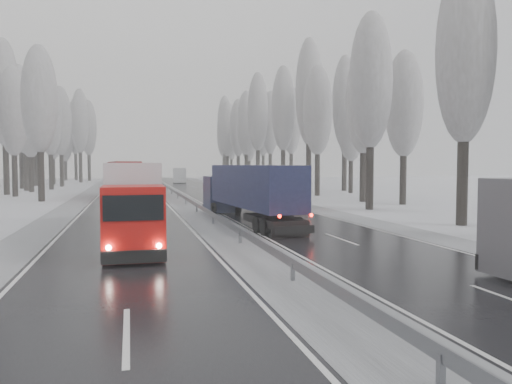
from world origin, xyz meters
name	(u,v)px	position (x,y,z in m)	size (l,w,h in m)	color
ground	(344,318)	(0.00, 0.00, 0.00)	(260.00, 260.00, 0.00)	silver
carriageway_right	(255,209)	(5.25, 30.00, 0.01)	(7.50, 200.00, 0.03)	black
carriageway_left	(129,212)	(-5.25, 30.00, 0.01)	(7.50, 200.00, 0.03)	black
median_slush	(194,210)	(0.00, 30.00, 0.02)	(3.00, 200.00, 0.04)	#A4A8AC
shoulder_right	(309,207)	(10.20, 30.00, 0.02)	(2.40, 200.00, 0.04)	#A4A8AC
shoulder_left	(63,213)	(-10.20, 30.00, 0.02)	(2.40, 200.00, 0.04)	#A4A8AC
median_guardrail	(194,203)	(0.00, 29.99, 0.60)	(0.12, 200.00, 0.76)	slate
tree_16	(465,53)	(15.04, 15.67, 10.67)	(3.60, 3.60, 16.53)	black
tree_18	(371,82)	(14.51, 27.03, 10.70)	(3.60, 3.60, 16.58)	black
tree_19	(404,105)	(20.02, 31.03, 9.42)	(3.60, 3.60, 14.57)	black
tree_20	(364,102)	(17.90, 35.17, 10.14)	(3.60, 3.60, 15.71)	black
tree_21	(366,90)	(20.12, 39.17, 12.00)	(3.60, 3.60, 18.62)	black
tree_22	(318,111)	(17.02, 45.60, 10.24)	(3.60, 3.60, 15.86)	black
tree_23	(351,127)	(23.31, 49.60, 8.77)	(3.60, 3.60, 13.55)	black
tree_24	(309,93)	(17.90, 51.02, 13.19)	(3.60, 3.60, 20.49)	black
tree_25	(345,103)	(24.81, 55.02, 12.52)	(3.60, 3.60, 19.44)	black
tree_26	(283,109)	(17.56, 61.27, 12.10)	(3.60, 3.60, 18.78)	black
tree_27	(318,118)	(24.72, 65.27, 11.36)	(3.60, 3.60, 17.62)	black
tree_28	(258,113)	(16.34, 71.95, 12.64)	(3.60, 3.60, 19.62)	black
tree_29	(291,121)	(23.71, 75.95, 11.67)	(3.60, 3.60, 18.11)	black
tree_30	(246,124)	(16.56, 81.70, 11.52)	(3.60, 3.60, 17.86)	black
tree_31	(270,124)	(22.48, 85.70, 11.97)	(3.60, 3.60, 18.58)	black
tree_32	(238,128)	(16.63, 89.21, 11.18)	(3.60, 3.60, 17.33)	black
tree_33	(249,139)	(19.77, 93.21, 9.26)	(3.60, 3.60, 14.33)	black
tree_34	(227,130)	(15.73, 96.32, 11.37)	(3.60, 3.60, 17.63)	black
tree_35	(263,130)	(24.94, 100.32, 11.77)	(3.60, 3.60, 18.25)	black
tree_36	(225,125)	(17.04, 106.16, 13.02)	(3.60, 3.60, 20.23)	black
tree_37	(249,137)	(24.02, 110.16, 10.56)	(3.60, 3.60, 16.37)	black
tree_38	(224,134)	(18.73, 116.73, 11.59)	(3.60, 3.60, 17.97)	black
tree_39	(231,139)	(21.55, 120.73, 10.45)	(3.60, 3.60, 16.19)	black
tree_62	(39,100)	(-13.94, 43.73, 10.36)	(3.60, 3.60, 16.04)	black
tree_64	(13,112)	(-18.26, 52.71, 9.96)	(3.60, 3.60, 15.42)	black
tree_65	(4,94)	(-20.05, 56.71, 12.55)	(3.60, 3.60, 19.48)	black
tree_66	(30,120)	(-18.16, 62.35, 9.84)	(3.60, 3.60, 15.23)	black
tree_67	(25,114)	(-19.54, 66.35, 11.03)	(3.60, 3.60, 17.09)	black
tree_68	(50,118)	(-16.58, 69.11, 10.75)	(3.60, 3.60, 16.65)	black
tree_69	(20,108)	(-21.42, 73.11, 12.46)	(3.60, 3.60, 19.35)	black
tree_70	(61,122)	(-16.33, 79.19, 11.03)	(3.60, 3.60, 17.09)	black
tree_71	(34,114)	(-21.09, 83.19, 12.63)	(3.60, 3.60, 19.61)	black
tree_72	(53,132)	(-18.93, 88.54, 9.76)	(3.60, 3.60, 15.11)	black
tree_73	(40,126)	(-21.82, 92.54, 11.11)	(3.60, 3.60, 17.22)	black
tree_74	(80,122)	(-15.07, 99.33, 12.67)	(3.60, 3.60, 19.68)	black
tree_75	(36,126)	(-24.20, 103.33, 11.99)	(3.60, 3.60, 18.60)	black
tree_76	(88,128)	(-14.05, 108.72, 11.95)	(3.60, 3.60, 18.55)	black
tree_77	(65,141)	(-19.66, 112.72, 9.26)	(3.60, 3.60, 14.32)	black
tree_78	(75,127)	(-17.56, 115.31, 12.59)	(3.60, 3.60, 19.55)	black
tree_79	(65,135)	(-20.33, 119.31, 11.01)	(3.60, 3.60, 17.07)	black
truck_blue_box	(248,189)	(2.31, 20.12, 2.20)	(3.53, 14.82, 3.77)	#1C2548
truck_cream_box	(271,181)	(8.20, 35.35, 2.18)	(2.77, 14.66, 3.74)	#BCB6A6
box_truck_distant	(179,175)	(4.64, 90.06, 1.57)	(3.22, 8.44, 3.08)	silver
truck_red_white	(133,194)	(-4.98, 15.45, 2.27)	(2.47, 15.20, 3.89)	#B50D0A
truck_red_red	(124,177)	(-5.71, 46.05, 2.41)	(4.18, 16.21, 4.12)	red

